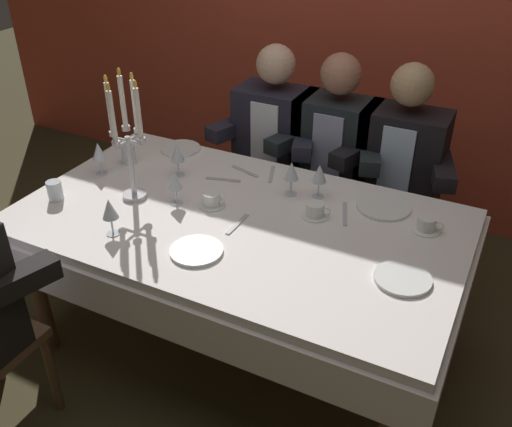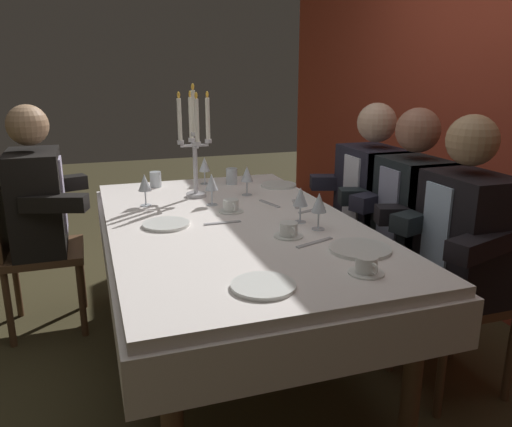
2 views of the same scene
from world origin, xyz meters
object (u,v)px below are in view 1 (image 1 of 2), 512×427
(coffee_cup_1, at_px, (427,225))
(seated_diner_1, at_px, (275,134))
(water_tumbler_1, at_px, (55,191))
(dining_table, at_px, (238,240))
(coffee_cup_0, at_px, (212,200))
(dinner_plate_0, at_px, (383,207))
(wine_glass_4, at_px, (291,172))
(wine_glass_0, at_px, (177,154))
(wine_glass_5, at_px, (319,174))
(wine_glass_1, at_px, (175,181))
(seated_diner_2, at_px, (335,146))
(seated_diner_3, at_px, (402,159))
(dinner_plate_2, at_px, (181,149))
(wine_glass_2, at_px, (109,210))
(water_tumbler_0, at_px, (129,154))
(dinner_plate_1, at_px, (403,278))
(wine_glass_3, at_px, (99,152))
(dinner_plate_3, at_px, (197,251))
(candelabra, at_px, (128,140))
(coffee_cup_2, at_px, (316,211))

(coffee_cup_1, bearing_deg, seated_diner_1, 147.80)
(seated_diner_1, bearing_deg, water_tumbler_1, -116.76)
(dining_table, xyz_separation_m, coffee_cup_0, (-0.15, 0.04, 0.15))
(dinner_plate_0, relative_size, wine_glass_4, 1.46)
(wine_glass_0, relative_size, water_tumbler_1, 1.80)
(wine_glass_0, bearing_deg, dining_table, -25.79)
(dining_table, relative_size, wine_glass_4, 11.83)
(wine_glass_5, bearing_deg, coffee_cup_0, -144.16)
(wine_glass_1, height_order, seated_diner_1, seated_diner_1)
(wine_glass_1, xyz_separation_m, seated_diner_2, (0.42, 0.90, -0.12))
(seated_diner_3, bearing_deg, dinner_plate_2, -158.34)
(wine_glass_2, height_order, seated_diner_2, seated_diner_2)
(water_tumbler_0, relative_size, seated_diner_3, 0.08)
(wine_glass_0, height_order, seated_diner_2, seated_diner_2)
(wine_glass_1, relative_size, coffee_cup_0, 1.24)
(dinner_plate_1, relative_size, wine_glass_3, 1.29)
(dinner_plate_3, distance_m, seated_diner_1, 1.20)
(candelabra, xyz_separation_m, wine_glass_5, (0.74, 0.38, -0.17))
(dining_table, xyz_separation_m, seated_diner_1, (-0.24, 0.89, 0.11))
(wine_glass_2, height_order, wine_glass_4, same)
(candelabra, relative_size, water_tumbler_1, 6.58)
(wine_glass_2, xyz_separation_m, wine_glass_4, (0.52, 0.63, -0.00))
(coffee_cup_0, bearing_deg, seated_diner_3, 53.23)
(wine_glass_2, bearing_deg, coffee_cup_2, 36.23)
(dinner_plate_3, xyz_separation_m, seated_diner_1, (-0.22, 1.18, -0.01))
(coffee_cup_2, relative_size, seated_diner_3, 0.11)
(water_tumbler_1, bearing_deg, wine_glass_3, 86.64)
(dinner_plate_1, xyz_separation_m, water_tumbler_1, (-1.55, -0.13, 0.04))
(wine_glass_2, xyz_separation_m, coffee_cup_2, (0.69, 0.50, -0.09))
(candelabra, relative_size, wine_glass_5, 3.66)
(wine_glass_0, relative_size, coffee_cup_1, 1.24)
(dinner_plate_0, distance_m, dinner_plate_3, 0.86)
(coffee_cup_1, relative_size, coffee_cup_2, 1.00)
(dinner_plate_0, height_order, wine_glass_1, wine_glass_1)
(dining_table, distance_m, seated_diner_3, 1.02)
(wine_glass_4, height_order, coffee_cup_2, wine_glass_4)
(dining_table, bearing_deg, wine_glass_2, -139.23)
(dinner_plate_0, bearing_deg, wine_glass_2, -143.01)
(candelabra, distance_m, wine_glass_5, 0.85)
(coffee_cup_1, xyz_separation_m, seated_diner_3, (-0.26, 0.62, -0.03))
(wine_glass_1, bearing_deg, candelabra, -168.81)
(dinner_plate_3, height_order, coffee_cup_2, coffee_cup_2)
(dinner_plate_1, height_order, wine_glass_4, wine_glass_4)
(dinner_plate_3, distance_m, wine_glass_5, 0.68)
(seated_diner_2, bearing_deg, dinner_plate_2, -149.12)
(wine_glass_5, height_order, coffee_cup_2, wine_glass_5)
(dinner_plate_2, bearing_deg, water_tumbler_0, -120.27)
(wine_glass_4, distance_m, seated_diner_1, 0.71)
(dining_table, distance_m, coffee_cup_0, 0.21)
(dinner_plate_0, relative_size, coffee_cup_1, 1.81)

